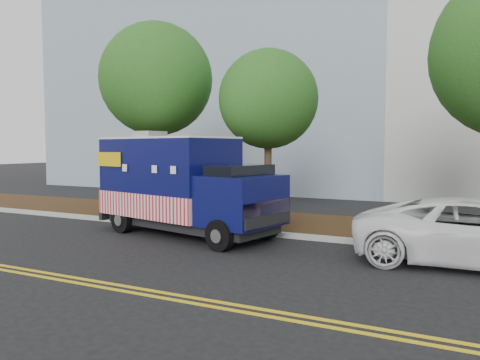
% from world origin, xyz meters
% --- Properties ---
extents(ground, '(120.00, 120.00, 0.00)m').
position_xyz_m(ground, '(0.00, 0.00, 0.00)').
color(ground, black).
rests_on(ground, ground).
extents(curb, '(120.00, 0.18, 0.15)m').
position_xyz_m(curb, '(0.00, 1.40, 0.07)').
color(curb, '#9E9E99').
rests_on(curb, ground).
extents(mulch_strip, '(120.00, 4.00, 0.15)m').
position_xyz_m(mulch_strip, '(0.00, 3.50, 0.07)').
color(mulch_strip, black).
rests_on(mulch_strip, ground).
extents(centerline_near, '(120.00, 0.10, 0.01)m').
position_xyz_m(centerline_near, '(0.00, -4.45, 0.01)').
color(centerline_near, gold).
rests_on(centerline_near, ground).
extents(centerline_far, '(120.00, 0.10, 0.01)m').
position_xyz_m(centerline_far, '(0.00, -4.70, 0.01)').
color(centerline_far, gold).
rests_on(centerline_far, ground).
extents(tree_a, '(4.34, 4.34, 7.43)m').
position_xyz_m(tree_a, '(-5.24, 3.67, 5.25)').
color(tree_a, '#38281C').
rests_on(tree_a, ground).
extents(tree_b, '(3.42, 3.42, 6.00)m').
position_xyz_m(tree_b, '(-0.54, 3.69, 4.27)').
color(tree_b, '#38281C').
rests_on(tree_b, ground).
extents(sign_post, '(0.06, 0.06, 2.40)m').
position_xyz_m(sign_post, '(-3.43, 1.60, 1.20)').
color(sign_post, '#473828').
rests_on(sign_post, ground).
extents(food_truck, '(6.28, 3.43, 3.14)m').
position_xyz_m(food_truck, '(-2.04, 0.51, 1.42)').
color(food_truck, black).
rests_on(food_truck, ground).
extents(white_car, '(5.48, 2.71, 1.50)m').
position_xyz_m(white_car, '(6.01, 0.25, 0.75)').
color(white_car, white).
rests_on(white_car, ground).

